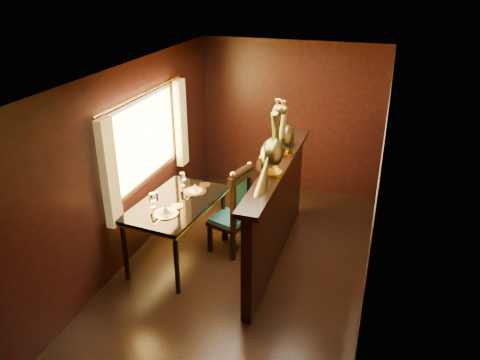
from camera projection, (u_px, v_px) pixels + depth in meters
The scene contains 8 objects.
ground at pixel (245, 266), 6.05m from camera, with size 5.00×5.00×0.00m, color black.
room_shell at pixel (239, 151), 5.42m from camera, with size 3.04×5.04×2.52m.
partition at pixel (276, 211), 5.92m from camera, with size 0.26×2.70×1.36m.
dining_table at pixel (176, 207), 5.90m from camera, with size 0.98×1.49×1.04m.
chair_left at pixel (236, 209), 6.07m from camera, with size 0.57×0.59×1.28m.
chair_right at pixel (264, 190), 6.55m from camera, with size 0.58×0.60×1.28m.
peacock_left at pixel (272, 140), 5.18m from camera, with size 0.26×0.71×0.84m, color #1A502E, non-canonical shape.
peacock_right at pixel (285, 126), 5.75m from camera, with size 0.24×0.63×0.75m, color #1A502E, non-canonical shape.
Camera 1 is at (1.49, -4.79, 3.55)m, focal length 35.00 mm.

